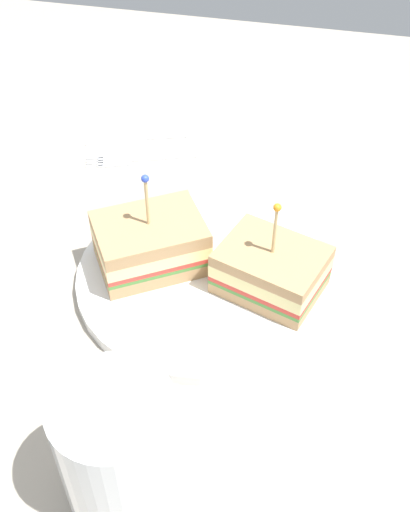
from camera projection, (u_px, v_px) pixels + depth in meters
ground_plane at (205, 288)px, 59.87cm from camera, size 119.02×119.02×2.00cm
plate at (205, 276)px, 58.76cm from camera, size 24.18×24.18×1.21cm
sandwich_half_front at (150, 245)px, 57.36cm from camera, size 12.03×11.24×10.26cm
sandwich_half_back at (271, 270)px, 55.33cm from camera, size 10.67×9.36×9.72cm
drink_glass at (120, 458)px, 40.63cm from camera, size 7.82×7.82×11.21cm
fork at (128, 160)px, 73.32cm from camera, size 12.63×5.46×0.35cm
knife at (130, 139)px, 76.57cm from camera, size 12.12×5.11×0.35cm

